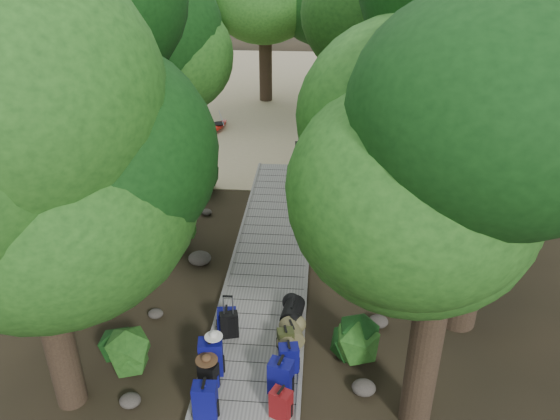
# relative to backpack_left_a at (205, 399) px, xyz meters

# --- Properties ---
(ground) EXTENTS (120.00, 120.00, 0.00)m
(ground) POSITION_rel_backpack_left_a_xyz_m (0.65, 4.36, -0.51)
(ground) COLOR #302718
(ground) RESTS_ON ground
(sand_beach) EXTENTS (40.00, 22.00, 0.02)m
(sand_beach) POSITION_rel_backpack_left_a_xyz_m (0.65, 20.36, -0.50)
(sand_beach) COLOR tan
(sand_beach) RESTS_ON ground
(boardwalk) EXTENTS (2.00, 12.00, 0.12)m
(boardwalk) POSITION_rel_backpack_left_a_xyz_m (0.65, 5.36, -0.45)
(boardwalk) COLOR gray
(boardwalk) RESTS_ON ground
(backpack_left_a) EXTENTS (0.43, 0.31, 0.78)m
(backpack_left_a) POSITION_rel_backpack_left_a_xyz_m (0.00, 0.00, 0.00)
(backpack_left_a) COLOR #0C0E67
(backpack_left_a) RESTS_ON boardwalk
(backpack_left_b) EXTENTS (0.40, 0.34, 0.62)m
(backpack_left_b) POSITION_rel_backpack_left_a_xyz_m (-0.07, 0.66, -0.08)
(backpack_left_b) COLOR black
(backpack_left_b) RESTS_ON boardwalk
(backpack_left_c) EXTENTS (0.49, 0.38, 0.84)m
(backpack_left_c) POSITION_rel_backpack_left_a_xyz_m (-0.10, 1.05, 0.03)
(backpack_left_c) COLOR #0C0E67
(backpack_left_c) RESTS_ON boardwalk
(backpack_left_d) EXTENTS (0.43, 0.34, 0.60)m
(backpack_left_d) POSITION_rel_backpack_left_a_xyz_m (0.01, 2.24, -0.09)
(backpack_left_d) COLOR #0C0E67
(backpack_left_d) RESTS_ON boardwalk
(backpack_right_a) EXTENTS (0.43, 0.38, 0.64)m
(backpack_right_a) POSITION_rel_backpack_left_a_xyz_m (1.31, 0.09, -0.07)
(backpack_right_a) COLOR maroon
(backpack_right_a) RESTS_ON boardwalk
(backpack_right_b) EXTENTS (0.49, 0.40, 0.78)m
(backpack_right_b) POSITION_rel_backpack_left_a_xyz_m (1.26, 0.66, -0.00)
(backpack_right_b) COLOR #0C0E67
(backpack_right_b) RESTS_ON boardwalk
(backpack_right_c) EXTENTS (0.42, 0.33, 0.65)m
(backpack_right_c) POSITION_rel_backpack_left_a_xyz_m (1.37, 1.22, -0.07)
(backpack_right_c) COLOR #0C0E67
(backpack_right_c) RESTS_ON boardwalk
(backpack_right_d) EXTENTS (0.37, 0.31, 0.50)m
(backpack_right_d) POSITION_rel_backpack_left_a_xyz_m (1.27, 1.83, -0.14)
(backpack_right_d) COLOR #373D19
(backpack_right_d) RESTS_ON boardwalk
(duffel_right_khaki) EXTENTS (0.57, 0.70, 0.40)m
(duffel_right_khaki) POSITION_rel_backpack_left_a_xyz_m (1.38, 2.06, -0.19)
(duffel_right_khaki) COLOR olive
(duffel_right_khaki) RESTS_ON boardwalk
(duffel_right_black) EXTENTS (0.52, 0.75, 0.44)m
(duffel_right_black) POSITION_rel_backpack_left_a_xyz_m (1.36, 2.72, -0.17)
(duffel_right_black) COLOR black
(duffel_right_black) RESTS_ON boardwalk
(suitcase_on_boardwalk) EXTENTS (0.42, 0.30, 0.58)m
(suitcase_on_boardwalk) POSITION_rel_backpack_left_a_xyz_m (0.08, 2.11, -0.10)
(suitcase_on_boardwalk) COLOR black
(suitcase_on_boardwalk) RESTS_ON boardwalk
(lone_suitcase_on_sand) EXTENTS (0.46, 0.31, 0.67)m
(lone_suitcase_on_sand) POSITION_rel_backpack_left_a_xyz_m (1.14, 12.16, -0.16)
(lone_suitcase_on_sand) COLOR black
(lone_suitcase_on_sand) RESTS_ON sand_beach
(hat_brown) EXTENTS (0.42, 0.42, 0.12)m
(hat_brown) POSITION_rel_backpack_left_a_xyz_m (-0.10, 0.69, 0.29)
(hat_brown) COLOR #51351E
(hat_brown) RESTS_ON backpack_left_b
(hat_white) EXTENTS (0.34, 0.34, 0.11)m
(hat_white) POSITION_rel_backpack_left_a_xyz_m (-0.03, 1.09, 0.50)
(hat_white) COLOR silver
(hat_white) RESTS_ON backpack_left_c
(kayak) EXTENTS (1.33, 3.59, 0.35)m
(kayak) POSITION_rel_backpack_left_a_xyz_m (-2.50, 15.21, -0.31)
(kayak) COLOR red
(kayak) RESTS_ON sand_beach
(sun_lounger) EXTENTS (0.71, 2.04, 0.65)m
(sun_lounger) POSITION_rel_backpack_left_a_xyz_m (3.93, 13.82, -0.17)
(sun_lounger) COLOR silver
(sun_lounger) RESTS_ON sand_beach
(tree_right_a) EXTENTS (4.67, 4.67, 7.79)m
(tree_right_a) POSITION_rel_backpack_left_a_xyz_m (3.67, 0.33, 3.38)
(tree_right_a) COLOR black
(tree_right_a) RESTS_ON ground
(tree_right_b) EXTENTS (6.15, 6.15, 10.98)m
(tree_right_b) POSITION_rel_backpack_left_a_xyz_m (4.98, 3.10, 4.98)
(tree_right_b) COLOR black
(tree_right_b) RESTS_ON ground
(tree_right_c) EXTENTS (5.76, 5.76, 9.97)m
(tree_right_c) POSITION_rel_backpack_left_a_xyz_m (4.41, 5.77, 4.47)
(tree_right_c) COLOR black
(tree_right_c) RESTS_ON ground
(tree_right_d) EXTENTS (5.25, 5.25, 9.63)m
(tree_right_d) POSITION_rel_backpack_left_a_xyz_m (6.59, 8.72, 4.30)
(tree_right_d) COLOR black
(tree_right_d) RESTS_ON ground
(tree_right_e) EXTENTS (5.10, 5.10, 9.19)m
(tree_right_e) POSITION_rel_backpack_left_a_xyz_m (4.79, 10.86, 4.08)
(tree_right_e) COLOR black
(tree_right_e) RESTS_ON ground
(tree_right_f) EXTENTS (5.57, 5.57, 9.95)m
(tree_right_f) POSITION_rel_backpack_left_a_xyz_m (7.30, 13.37, 4.46)
(tree_right_f) COLOR black
(tree_right_f) RESTS_ON ground
(tree_left_a) EXTENTS (4.59, 4.59, 7.64)m
(tree_left_a) POSITION_rel_backpack_left_a_xyz_m (-2.56, 0.27, 3.31)
(tree_left_a) COLOR black
(tree_left_a) RESTS_ON ground
(tree_left_b) EXTENTS (5.62, 5.62, 10.12)m
(tree_left_b) POSITION_rel_backpack_left_a_xyz_m (-4.02, 3.56, 4.55)
(tree_left_b) COLOR black
(tree_left_b) RESTS_ON ground
(tree_left_c) EXTENTS (4.71, 4.71, 8.19)m
(tree_left_c) POSITION_rel_backpack_left_a_xyz_m (-2.77, 7.52, 3.58)
(tree_left_c) COLOR black
(tree_left_c) RESTS_ON ground
(tree_back_a) EXTENTS (5.16, 5.16, 8.93)m
(tree_back_a) POSITION_rel_backpack_left_a_xyz_m (-0.93, 19.70, 3.95)
(tree_back_a) COLOR black
(tree_back_a) RESTS_ON ground
(tree_back_b) EXTENTS (5.06, 5.06, 9.03)m
(tree_back_b) POSITION_rel_backpack_left_a_xyz_m (2.65, 19.86, 4.01)
(tree_back_b) COLOR black
(tree_back_b) RESTS_ON ground
(tree_back_c) EXTENTS (5.06, 5.06, 9.10)m
(tree_back_c) POSITION_rel_backpack_left_a_xyz_m (5.50, 20.29, 4.04)
(tree_back_c) COLOR black
(tree_back_c) RESTS_ON ground
(tree_back_d) EXTENTS (4.30, 4.30, 7.17)m
(tree_back_d) POSITION_rel_backpack_left_a_xyz_m (-4.87, 19.43, 3.08)
(tree_back_d) COLOR black
(tree_back_d) RESTS_ON ground
(palm_right_a) EXTENTS (4.96, 4.96, 8.46)m
(palm_right_a) POSITION_rel_backpack_left_a_xyz_m (3.42, 10.08, 3.72)
(palm_right_a) COLOR #143B10
(palm_right_a) RESTS_ON ground
(palm_right_b) EXTENTS (4.54, 4.54, 8.76)m
(palm_right_b) POSITION_rel_backpack_left_a_xyz_m (5.71, 15.63, 3.87)
(palm_right_b) COLOR #143B10
(palm_right_b) RESTS_ON ground
(palm_right_c) EXTENTS (4.40, 4.40, 7.00)m
(palm_right_c) POSITION_rel_backpack_left_a_xyz_m (3.13, 16.71, 2.99)
(palm_right_c) COLOR #143B10
(palm_right_c) RESTS_ON ground
(palm_left_a) EXTENTS (4.38, 4.38, 6.97)m
(palm_left_a) POSITION_rel_backpack_left_a_xyz_m (-3.84, 10.54, 2.97)
(palm_left_a) COLOR #143B10
(palm_left_a) RESTS_ON ground
(rock_left_a) EXTENTS (0.40, 0.36, 0.22)m
(rock_left_a) POSITION_rel_backpack_left_a_xyz_m (-1.46, 0.23, -0.40)
(rock_left_a) COLOR #4C473F
(rock_left_a) RESTS_ON ground
(rock_left_b) EXTENTS (0.34, 0.30, 0.19)m
(rock_left_b) POSITION_rel_backpack_left_a_xyz_m (-1.70, 2.73, -0.42)
(rock_left_b) COLOR #4C473F
(rock_left_b) RESTS_ON ground
(rock_left_c) EXTENTS (0.59, 0.54, 0.33)m
(rock_left_c) POSITION_rel_backpack_left_a_xyz_m (-1.16, 4.94, -0.35)
(rock_left_c) COLOR #4C473F
(rock_left_c) RESTS_ON ground
(rock_left_d) EXTENTS (0.32, 0.29, 0.18)m
(rock_left_d) POSITION_rel_backpack_left_a_xyz_m (-1.51, 7.59, -0.42)
(rock_left_d) COLOR #4C473F
(rock_left_d) RESTS_ON ground
(rock_right_a) EXTENTS (0.45, 0.41, 0.25)m
(rock_right_a) POSITION_rel_backpack_left_a_xyz_m (2.81, 0.86, -0.39)
(rock_right_a) COLOR #4C473F
(rock_right_a) RESTS_ON ground
(rock_right_b) EXTENTS (0.43, 0.39, 0.24)m
(rock_right_b) POSITION_rel_backpack_left_a_xyz_m (3.23, 2.82, -0.39)
(rock_right_b) COLOR #4C473F
(rock_right_b) RESTS_ON ground
(rock_right_c) EXTENTS (0.36, 0.33, 0.20)m
(rock_right_c) POSITION_rel_backpack_left_a_xyz_m (2.11, 5.54, -0.41)
(rock_right_c) COLOR #4C473F
(rock_right_c) RESTS_ON ground
(rock_right_d) EXTENTS (0.57, 0.51, 0.31)m
(rock_right_d) POSITION_rel_backpack_left_a_xyz_m (3.41, 8.15, -0.35)
(rock_right_d) COLOR #4C473F
(rock_right_d) RESTS_ON ground
(shrub_left_a) EXTENTS (1.02, 1.02, 0.92)m
(shrub_left_a) POSITION_rel_backpack_left_a_xyz_m (-1.87, 1.16, -0.05)
(shrub_left_a) COLOR #1B4514
(shrub_left_a) RESTS_ON ground
(shrub_left_b) EXTENTS (0.83, 0.83, 0.75)m
(shrub_left_b) POSITION_rel_backpack_left_a_xyz_m (-1.75, 5.60, -0.14)
(shrub_left_b) COLOR #1B4514
(shrub_left_b) RESTS_ON ground
(shrub_left_c) EXTENTS (1.20, 1.20, 1.08)m
(shrub_left_c) POSITION_rel_backpack_left_a_xyz_m (-2.04, 9.19, 0.03)
(shrub_left_c) COLOR #1B4514
(shrub_left_c) RESTS_ON ground
(shrub_right_a) EXTENTS (1.00, 1.00, 0.90)m
(shrub_right_a) POSITION_rel_backpack_left_a_xyz_m (2.64, 1.89, -0.06)
(shrub_right_a) COLOR #1B4514
(shrub_right_a) RESTS_ON ground
(shrub_right_b) EXTENTS (1.47, 1.47, 1.32)m
(shrub_right_b) POSITION_rel_backpack_left_a_xyz_m (3.14, 6.39, 0.15)
(shrub_right_b) COLOR #1B4514
(shrub_right_b) RESTS_ON ground
(shrub_right_c) EXTENTS (0.73, 0.73, 0.66)m
(shrub_right_c) POSITION_rel_backpack_left_a_xyz_m (2.64, 9.70, -0.18)
(shrub_right_c) COLOR #1B4514
(shrub_right_c) RESTS_ON ground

